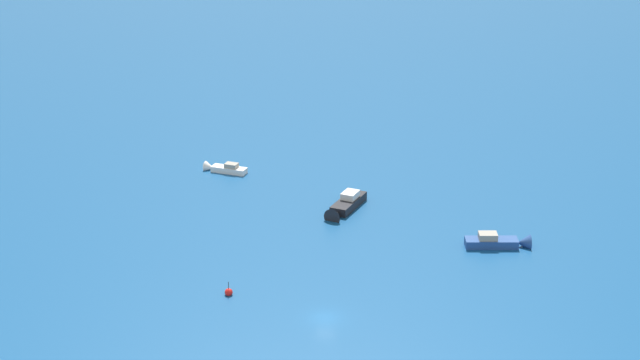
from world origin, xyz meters
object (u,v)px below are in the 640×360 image
object	(u,v)px
motorboat_near_centre	(223,168)
marker_buoy	(229,292)
motorboat_far_stbd	(345,206)
motorboat_far_port	(501,242)

from	to	relation	value
motorboat_near_centre	marker_buoy	world-z (taller)	marker_buoy
motorboat_near_centre	marker_buoy	xyz separation A→B (m)	(-45.70, -12.39, -0.23)
motorboat_near_centre	motorboat_far_stbd	xyz separation A→B (m)	(-13.99, -23.78, 0.24)
motorboat_near_centre	motorboat_far_port	size ratio (longest dim) A/B	0.81
motorboat_near_centre	motorboat_far_stbd	world-z (taller)	motorboat_far_stbd
motorboat_far_port	marker_buoy	distance (m)	42.47
motorboat_far_port	motorboat_far_stbd	size ratio (longest dim) A/B	0.89
motorboat_near_centre	motorboat_far_port	distance (m)	54.31
marker_buoy	motorboat_far_port	bearing A→B (deg)	-59.02
motorboat_far_stbd	motorboat_near_centre	bearing A→B (deg)	59.54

